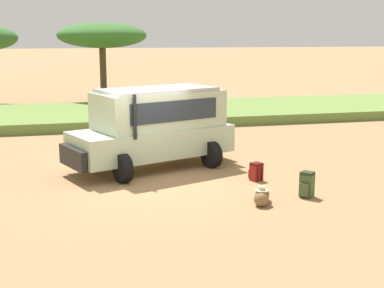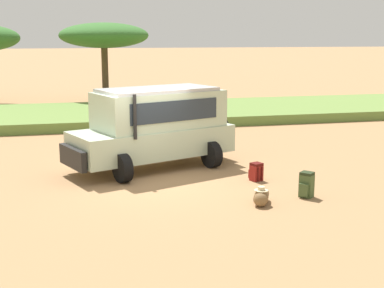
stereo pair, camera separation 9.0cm
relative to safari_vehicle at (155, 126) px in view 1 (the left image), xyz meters
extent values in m
plane|color=#9E754C|center=(-0.33, -1.59, -1.29)|extent=(320.00, 320.00, 0.00)
cube|color=olive|center=(-0.33, 10.06, -1.07)|extent=(120.00, 7.00, 0.44)
cube|color=#B2C6A8|center=(-0.10, -0.04, -0.47)|extent=(5.26, 3.50, 0.84)
cube|color=#B2C6A8|center=(0.13, 0.05, 0.50)|extent=(4.21, 3.02, 1.10)
cube|color=#232D38|center=(-1.29, -0.49, 0.45)|extent=(0.60, 1.48, 0.77)
cube|color=#232D38|center=(0.45, -0.79, 0.55)|extent=(2.77, 1.07, 0.60)
cube|color=#232D38|center=(-0.19, 0.90, 0.55)|extent=(2.77, 1.07, 0.60)
cube|color=#B7B7B7|center=(0.09, 0.03, 1.10)|extent=(3.81, 2.81, 0.10)
cube|color=black|center=(-2.51, -0.94, -0.64)|extent=(0.72, 1.57, 0.56)
cylinder|color=black|center=(-0.79, -1.33, 0.50)|extent=(0.10, 0.10, 1.25)
cylinder|color=black|center=(-1.18, -1.48, -0.89)|extent=(0.54, 0.85, 0.80)
cylinder|color=black|center=(-1.86, 0.34, -0.89)|extent=(0.54, 0.85, 0.80)
cylinder|color=black|center=(1.66, -0.41, -0.89)|extent=(0.54, 0.85, 0.80)
cylinder|color=black|center=(0.98, 1.40, -0.89)|extent=(0.54, 0.85, 0.80)
cylinder|color=black|center=(2.32, 0.87, -0.32)|extent=(0.46, 0.77, 0.74)
cube|color=maroon|center=(2.47, -2.19, -1.07)|extent=(0.38, 0.35, 0.44)
cube|color=maroon|center=(2.40, -2.03, -1.13)|extent=(0.24, 0.16, 0.24)
cube|color=#4D100E|center=(2.47, -2.19, -0.82)|extent=(0.37, 0.36, 0.07)
cylinder|color=#4D100E|center=(2.46, -2.35, -1.07)|extent=(0.04, 0.04, 0.38)
cylinder|color=#4D100E|center=(2.58, -2.30, -1.07)|extent=(0.04, 0.04, 0.38)
cube|color=#42562D|center=(3.15, -3.95, -1.00)|extent=(0.40, 0.41, 0.58)
cube|color=#42562D|center=(3.02, -4.05, -1.08)|extent=(0.21, 0.23, 0.32)
cube|color=#242F19|center=(3.15, -3.95, -0.68)|extent=(0.40, 0.40, 0.07)
cylinder|color=#242F19|center=(3.31, -3.90, -1.00)|extent=(0.04, 0.04, 0.49)
cylinder|color=#242F19|center=(3.22, -3.79, -1.00)|extent=(0.04, 0.04, 0.49)
cylinder|color=brown|center=(1.86, -4.18, -1.12)|extent=(0.52, 0.60, 0.35)
sphere|color=brown|center=(1.75, -4.41, -1.12)|extent=(0.34, 0.34, 0.34)
sphere|color=brown|center=(1.96, -3.95, -1.12)|extent=(0.34, 0.34, 0.34)
torus|color=#493721|center=(1.86, -4.18, -0.93)|extent=(0.09, 0.16, 0.16)
cylinder|color=beige|center=(1.82, -4.27, -0.93)|extent=(0.34, 0.34, 0.02)
cylinder|color=beige|center=(1.82, -4.27, -0.89)|extent=(0.17, 0.17, 0.09)
cylinder|color=brown|center=(-0.21, 16.46, 0.39)|extent=(0.39, 0.39, 3.37)
ellipsoid|color=#336628|center=(-0.21, 16.46, 2.70)|extent=(5.22, 5.72, 1.48)
camera|label=1|loc=(-2.76, -15.80, 2.70)|focal=50.00mm
camera|label=2|loc=(-2.67, -15.82, 2.70)|focal=50.00mm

